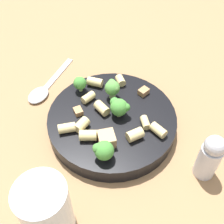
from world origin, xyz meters
TOP-DOWN VIEW (x-y plane):
  - ground_plane at (0.00, 0.00)m, footprint 2.00×2.00m
  - pasta_bowl at (0.00, 0.00)m, footprint 0.23×0.23m
  - broccoli_floret_0 at (-0.07, -0.05)m, footprint 0.03×0.03m
  - broccoli_floret_1 at (0.01, -0.01)m, footprint 0.03×0.04m
  - broccoli_floret_2 at (0.00, 0.09)m, footprint 0.03×0.02m
  - broccoli_floret_3 at (0.03, 0.03)m, footprint 0.03×0.03m
  - rigatoni_0 at (-0.01, 0.06)m, footprint 0.03×0.02m
  - rigatoni_1 at (0.07, 0.05)m, footprint 0.02×0.03m
  - rigatoni_2 at (-0.01, -0.06)m, footprint 0.03×0.02m
  - rigatoni_3 at (-0.08, 0.03)m, footprint 0.03×0.03m
  - rigatoni_4 at (-0.06, 0.01)m, footprint 0.03×0.02m
  - rigatoni_5 at (0.03, 0.08)m, footprint 0.03×0.03m
  - rigatoni_6 at (0.03, -0.05)m, footprint 0.02×0.03m
  - rigatoni_7 at (-0.06, -0.01)m, footprint 0.03×0.03m
  - rigatoni_8 at (0.03, -0.08)m, footprint 0.02×0.03m
  - rigatoni_9 at (-0.01, 0.02)m, footprint 0.02×0.03m
  - chicken_chunk_0 at (0.08, -0.00)m, footprint 0.02×0.01m
  - chicken_chunk_1 at (-0.04, 0.05)m, footprint 0.02×0.02m
  - chicken_chunk_2 at (-0.05, -0.04)m, footprint 0.04×0.04m
  - drinking_glass at (-0.18, -0.07)m, footprint 0.07×0.07m
  - pepper_shaker at (0.04, -0.17)m, footprint 0.03×0.03m
  - spoon at (-0.04, 0.16)m, footprint 0.15×0.08m

SIDE VIEW (x-z plane):
  - ground_plane at x=0.00m, z-range 0.00..0.00m
  - spoon at x=-0.04m, z-range 0.00..0.01m
  - pasta_bowl at x=0.00m, z-range 0.00..0.03m
  - chicken_chunk_1 at x=-0.04m, z-range 0.03..0.04m
  - chicken_chunk_0 at x=0.08m, z-range 0.03..0.04m
  - rigatoni_6 at x=0.03m, z-range 0.03..0.04m
  - rigatoni_0 at x=-0.01m, z-range 0.03..0.04m
  - rigatoni_1 at x=0.07m, z-range 0.03..0.05m
  - rigatoni_8 at x=0.03m, z-range 0.03..0.05m
  - rigatoni_3 at x=-0.08m, z-range 0.03..0.05m
  - rigatoni_5 at x=0.03m, z-range 0.03..0.05m
  - rigatoni_9 at x=-0.01m, z-range 0.03..0.05m
  - rigatoni_4 at x=-0.06m, z-range 0.03..0.05m
  - rigatoni_7 at x=-0.06m, z-range 0.03..0.05m
  - rigatoni_2 at x=-0.01m, z-range 0.03..0.05m
  - chicken_chunk_2 at x=-0.05m, z-range 0.03..0.05m
  - drinking_glass at x=-0.18m, z-range -0.01..0.09m
  - pepper_shaker at x=0.04m, z-range 0.00..0.09m
  - broccoli_floret_2 at x=0.00m, z-range 0.03..0.06m
  - broccoli_floret_0 at x=-0.07m, z-range 0.03..0.07m
  - broccoli_floret_1 at x=0.01m, z-range 0.03..0.07m
  - broccoli_floret_3 at x=0.03m, z-range 0.03..0.07m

